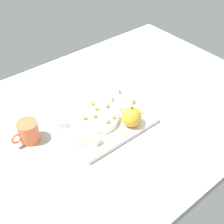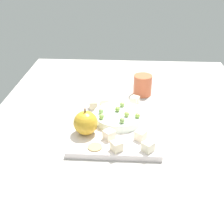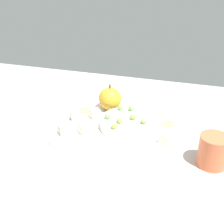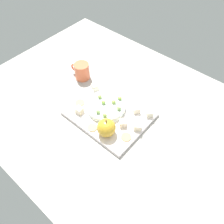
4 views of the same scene
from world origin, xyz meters
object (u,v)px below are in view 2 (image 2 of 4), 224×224
object	(u,v)px
cheese_cube_2	(136,100)
cup	(143,85)
platter	(117,126)
grape_6	(139,115)
grape_3	(123,104)
cracker_0	(84,122)
cheese_cube_0	(142,135)
grape_5	(102,111)
cheese_cube_5	(94,105)
grape_4	(123,120)
cheese_cube_1	(110,135)
cracker_1	(106,103)
cheese_cube_3	(149,147)
cheese_cube_4	(118,146)
cracker_2	(96,147)
serving_dish	(120,116)
grape_2	(103,116)
grape_1	(128,114)
apple_whole	(87,123)
grape_0	(119,109)

from	to	relation	value
cheese_cube_2	cup	size ratio (longest dim) A/B	0.27
platter	grape_6	xyz separation A→B (cm)	(-0.01, 6.56, 4.10)
grape_3	grape_6	xyz separation A→B (cm)	(6.94, 4.91, -0.01)
cracker_0	cheese_cube_0	bearing A→B (deg)	65.48
cracker_0	grape_5	xyz separation A→B (cm)	(-1.86, 5.66, 3.06)
cheese_cube_5	grape_4	bearing A→B (deg)	38.66
cheese_cube_0	cheese_cube_1	xyz separation A→B (cm)	(0.26, -9.08, 0.00)
cheese_cube_2	grape_5	xyz separation A→B (cm)	(11.86, -10.84, 1.87)
platter	cracker_1	distance (cm)	13.87
cracker_0	grape_3	world-z (taller)	grape_3
cheese_cube_3	cheese_cube_4	size ratio (longest dim) A/B	1.00
cracker_2	cup	distance (cm)	40.94
platter	grape_6	size ratio (longest dim) A/B	18.32
serving_dish	cheese_cube_0	size ratio (longest dim) A/B	5.86
grape_4	cheese_cube_2	bearing A→B (deg)	166.74
cracker_2	grape_2	bearing A→B (deg)	175.83
cheese_cube_5	cup	bearing A→B (deg)	132.80
cheese_cube_0	cheese_cube_2	size ratio (longest dim) A/B	1.00
cracker_2	cheese_cube_5	bearing A→B (deg)	-172.39
cracker_2	grape_1	xyz separation A→B (cm)	(-13.49, 8.60, 3.05)
apple_whole	grape_3	size ratio (longest dim) A/B	4.13
grape_3	apple_whole	bearing A→B (deg)	-38.75
cracker_0	grape_1	bearing A→B (deg)	92.30
cheese_cube_4	cheese_cube_5	size ratio (longest dim) A/B	1.00
grape_2	grape_5	distance (cm)	3.24
cheese_cube_4	grape_6	size ratio (longest dim) A/B	1.58
grape_3	grape_6	distance (cm)	8.50
cracker_1	cup	xyz separation A→B (cm)	(-12.31, 13.56, 1.91)
apple_whole	grape_3	xyz separation A→B (cm)	(-12.91, 10.36, -0.42)
grape_0	grape_3	size ratio (longest dim) A/B	1.00
platter	cheese_cube_5	xyz separation A→B (cm)	(-9.36, -8.27, 2.30)
apple_whole	cheese_cube_5	world-z (taller)	apple_whole
cheese_cube_0	apple_whole	bearing A→B (deg)	-97.92
cracker_2	grape_2	distance (cm)	12.02
cracker_2	grape_4	distance (cm)	12.37
cracker_2	grape_6	size ratio (longest dim) A/B	2.31
cracker_1	grape_6	size ratio (longest dim) A/B	2.31
cheese_cube_0	cracker_1	size ratio (longest dim) A/B	0.69
cup	apple_whole	bearing A→B (deg)	-29.51
grape_3	grape_6	world-z (taller)	same
cheese_cube_1	cheese_cube_3	distance (cm)	12.04
cheese_cube_2	cracker_2	bearing A→B (deg)	-22.83
cheese_cube_3	grape_0	xyz separation A→B (cm)	(-17.09, -8.99, 1.86)
serving_dish	grape_1	xyz separation A→B (cm)	(1.91, 2.59, 2.02)
grape_0	cracker_0	bearing A→B (deg)	-71.73
cheese_cube_5	grape_3	xyz separation A→B (cm)	(2.40, 9.93, 1.80)
cheese_cube_4	cup	distance (cm)	40.00
grape_6	cheese_cube_2	bearing A→B (deg)	-177.35
grape_2	cheese_cube_4	bearing A→B (deg)	22.83
platter	grape_1	bearing A→B (deg)	99.52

